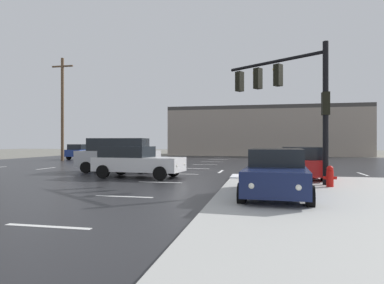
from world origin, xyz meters
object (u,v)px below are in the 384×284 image
at_px(sedan_white, 136,161).
at_px(sedan_red, 300,162).
at_px(sedan_navy, 276,172).
at_px(sedan_blue, 84,151).
at_px(utility_pole_far, 62,107).
at_px(traffic_signal_mast, 289,90).
at_px(suv_silver, 119,154).
at_px(fire_hydrant, 330,176).

xyz_separation_m(sedan_white, sedan_red, (8.09, 0.50, 0.00)).
bearing_deg(sedan_navy, sedan_blue, -134.96).
relative_size(sedan_blue, utility_pole_far, 0.47).
relative_size(traffic_signal_mast, suv_silver, 1.14).
bearing_deg(sedan_red, sedan_blue, 54.56).
relative_size(fire_hydrant, sedan_red, 0.17).
xyz_separation_m(traffic_signal_mast, sedan_red, (0.63, 1.77, -3.19)).
bearing_deg(sedan_white, sedan_blue, 132.19).
xyz_separation_m(sedan_white, sedan_navy, (6.77, -5.07, 0.00)).
bearing_deg(suv_silver, fire_hydrant, 148.18).
relative_size(suv_silver, utility_pole_far, 0.50).
relative_size(sedan_navy, utility_pole_far, 0.46).
distance_m(sedan_white, sedan_red, 8.10).
xyz_separation_m(suv_silver, utility_pole_far, (-10.48, 10.28, 4.12)).
relative_size(sedan_blue, sedan_red, 1.01).
distance_m(traffic_signal_mast, sedan_red, 3.70).
xyz_separation_m(traffic_signal_mast, utility_pole_far, (-20.12, 14.31, 1.17)).
height_order(sedan_navy, sedan_blue, same).
distance_m(sedan_navy, sedan_blue, 28.41).
relative_size(sedan_red, utility_pole_far, 0.46).
bearing_deg(sedan_navy, sedan_red, 170.08).
height_order(fire_hydrant, sedan_blue, sedan_blue).
bearing_deg(sedan_white, fire_hydrant, -11.88).
bearing_deg(traffic_signal_mast, sedan_white, 24.84).
relative_size(sedan_navy, sedan_blue, 0.99).
relative_size(traffic_signal_mast, utility_pole_far, 0.57).
bearing_deg(suv_silver, sedan_navy, 133.54).
distance_m(sedan_blue, utility_pole_far, 5.39).
bearing_deg(sedan_white, sedan_red, 8.91).
distance_m(suv_silver, sedan_blue, 16.68).
distance_m(fire_hydrant, sedan_blue, 28.20).
distance_m(traffic_signal_mast, sedan_navy, 5.01).
bearing_deg(sedan_blue, suv_silver, -137.96).
height_order(traffic_signal_mast, fire_hydrant, traffic_signal_mast).
bearing_deg(suv_silver, sedan_blue, -58.70).
relative_size(fire_hydrant, utility_pole_far, 0.08).
distance_m(sedan_navy, sedan_red, 5.73).
height_order(traffic_signal_mast, sedan_red, traffic_signal_mast).
height_order(sedan_white, suv_silver, suv_silver).
distance_m(sedan_white, sedan_blue, 20.20).
xyz_separation_m(suv_silver, sedan_blue, (-9.93, 13.39, -0.24)).
bearing_deg(fire_hydrant, sedan_red, 102.83).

